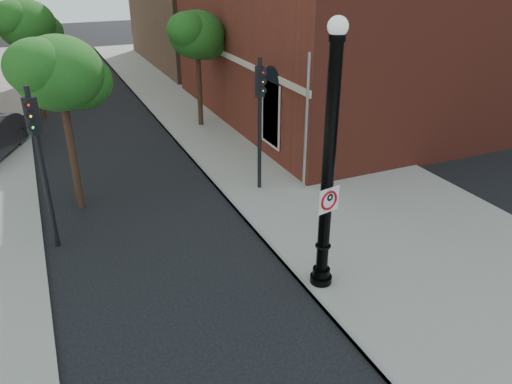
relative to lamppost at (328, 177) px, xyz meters
name	(u,v)px	position (x,y,z in m)	size (l,w,h in m)	color
ground	(244,329)	(-2.45, -0.74, -3.07)	(120.00, 120.00, 0.00)	black
sidewalk_right	(282,148)	(3.55, 9.26, -3.01)	(8.00, 60.00, 0.12)	gray
curb_edge	(196,162)	(-0.40, 9.26, -3.00)	(0.10, 60.00, 0.14)	gray
lamppost	(328,177)	(0.00, 0.00, 0.00)	(0.56, 0.56, 6.66)	black
no_parking_sign	(329,200)	(-0.03, -0.17, -0.51)	(0.62, 0.16, 0.63)	white
traffic_signal_left	(37,143)	(-6.07, 4.82, 0.13)	(0.38, 0.42, 4.75)	black
traffic_signal_right	(260,104)	(0.93, 5.89, 0.12)	(0.36, 0.42, 4.74)	black
utility_pole	(306,126)	(2.35, 5.17, -0.61)	(0.10, 0.10, 4.93)	#999999
street_tree_a	(60,75)	(-5.11, 7.18, 1.39)	(3.14, 2.84, 5.66)	black
street_tree_b	(27,25)	(-5.70, 18.52, 1.55)	(3.25, 2.94, 5.85)	black
street_tree_c	(197,36)	(1.35, 13.82, 1.26)	(3.05, 2.76, 5.49)	black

